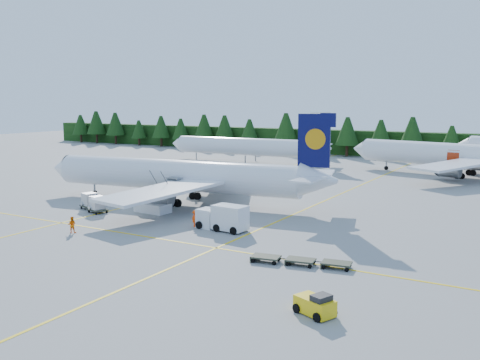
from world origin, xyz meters
The scene contains 16 objects.
ground centered at (0.00, 0.00, 0.00)m, with size 320.00×320.00×0.00m, color gray.
taxi_stripe_a centered at (-14.00, 20.00, 0.01)m, with size 0.25×120.00×0.01m, color yellow.
taxi_stripe_b centered at (6.00, 20.00, 0.01)m, with size 0.25×120.00×0.01m, color yellow.
taxi_stripe_cross centered at (0.00, -6.00, 0.01)m, with size 80.00×0.25×0.01m, color yellow.
treeline_hedge centered at (0.00, 82.00, 3.00)m, with size 220.00×4.00×6.00m, color black.
airliner_navy centered at (-11.24, 9.85, 3.50)m, with size 39.99×32.72×11.66m.
airliner_red centered at (16.73, 54.61, 3.64)m, with size 41.15×33.52×12.10m.
airliner_far_left centered at (-27.49, 55.26, 3.43)m, with size 37.58×4.85×10.92m.
airstairs centered at (-9.00, 3.74, 0.82)m, with size 4.33×5.88×3.77m.
service_truck centered at (2.76, 0.13, 1.31)m, with size 5.61×2.37×2.65m.
baggage_tug centered at (19.49, -15.71, 0.66)m, with size 2.83×2.21×1.34m.
dolly_train centered at (14.56, -6.81, 0.43)m, with size 8.12×3.08×0.13m.
uld_pair centered at (-15.69, 0.48, 1.12)m, with size 5.04×3.38×1.66m.
crew_a centered at (3.31, 2.89, 0.92)m, with size 0.67×0.44×1.85m, color #FA5105.
crew_b centered at (-9.56, -8.52, 0.83)m, with size 0.81×0.63×1.67m, color #FF6E05.
crew_c centered at (-0.37, -0.18, 0.89)m, with size 0.74×0.50×1.78m, color #FF4505.
Camera 1 is at (31.25, -45.21, 13.07)m, focal length 40.00 mm.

